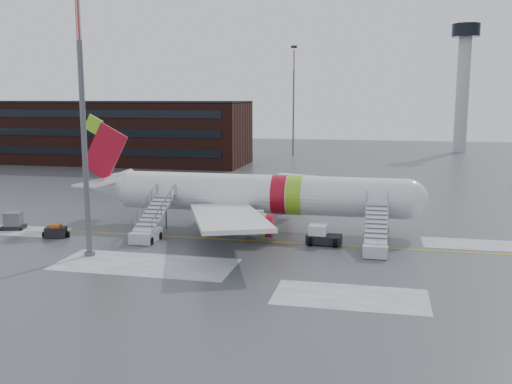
% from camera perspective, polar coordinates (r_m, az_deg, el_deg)
% --- Properties ---
extents(ground, '(260.00, 260.00, 0.00)m').
position_cam_1_polar(ground, '(52.86, -0.66, -4.63)').
color(ground, '#494C4F').
rests_on(ground, ground).
extents(airliner, '(35.03, 32.97, 11.18)m').
position_cam_1_polar(airliner, '(56.23, -0.51, -0.23)').
color(airliner, white).
rests_on(airliner, ground).
extents(airstair_fwd, '(2.05, 7.70, 3.48)m').
position_cam_1_polar(airstair_fwd, '(48.92, 11.88, -4.70)').
color(airstair_fwd, silver).
rests_on(airstair_fwd, ground).
extents(airstair_aft, '(2.05, 7.70, 3.48)m').
position_cam_1_polar(airstair_aft, '(53.04, -10.64, -3.57)').
color(airstair_aft, '#BABCC2').
rests_on(airstair_aft, ground).
extents(pushback_tug, '(3.12, 2.39, 1.75)m').
position_cam_1_polar(pushback_tug, '(50.82, 6.60, -4.37)').
color(pushback_tug, black).
rests_on(pushback_tug, ground).
extents(uld_container, '(2.42, 2.02, 1.72)m').
position_cam_1_polar(uld_container, '(61.05, -23.11, -2.72)').
color(uld_container, black).
rests_on(uld_container, ground).
extents(baggage_tractor, '(2.53, 1.60, 1.25)m').
position_cam_1_polar(baggage_tractor, '(56.19, -19.38, -3.77)').
color(baggage_tractor, black).
rests_on(baggage_tractor, ground).
extents(light_mast_near, '(1.20, 1.20, 21.79)m').
position_cam_1_polar(light_mast_near, '(47.46, -16.92, 7.28)').
color(light_mast_near, '#595B60').
rests_on(light_mast_near, ground).
extents(terminal_building, '(62.00, 16.11, 12.30)m').
position_cam_1_polar(terminal_building, '(119.43, -15.97, 5.83)').
color(terminal_building, '#3F1E16').
rests_on(terminal_building, ground).
extents(control_tower, '(6.40, 6.40, 30.00)m').
position_cam_1_polar(control_tower, '(146.24, 20.04, 11.13)').
color(control_tower, '#B2B5BA').
rests_on(control_tower, ground).
extents(light_mast_far_n, '(1.20, 1.20, 24.25)m').
position_cam_1_polar(light_mast_far_n, '(129.46, 3.78, 9.80)').
color(light_mast_far_n, '#595B60').
rests_on(light_mast_far_n, ground).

